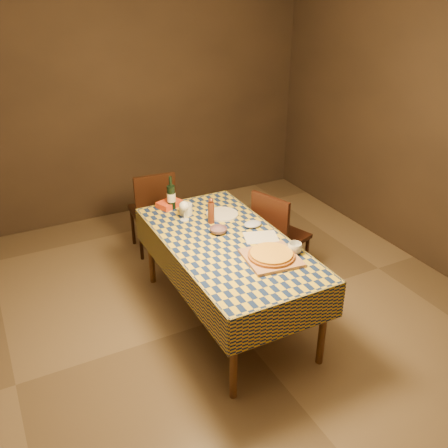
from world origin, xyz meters
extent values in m
plane|color=brown|center=(0.00, 0.00, 0.00)|extent=(5.00, 5.00, 0.00)
cube|color=#34271D|center=(0.00, 2.50, 1.35)|extent=(4.50, 0.10, 2.70)
cube|color=#34271D|center=(2.25, 0.00, 1.35)|extent=(0.10, 5.00, 2.70)
cylinder|color=brown|center=(-0.38, -0.83, 0.38)|extent=(0.06, 0.06, 0.75)
cylinder|color=brown|center=(0.38, -0.83, 0.38)|extent=(0.06, 0.06, 0.75)
cylinder|color=brown|center=(-0.38, 0.83, 0.38)|extent=(0.06, 0.06, 0.75)
cylinder|color=brown|center=(0.38, 0.83, 0.38)|extent=(0.06, 0.06, 0.75)
cube|color=brown|center=(0.00, 0.00, 0.74)|extent=(0.90, 1.80, 0.03)
cube|color=olive|center=(0.00, 0.00, 0.76)|extent=(0.92, 1.82, 0.02)
cube|color=olive|center=(0.00, -0.92, 0.62)|extent=(0.94, 0.01, 0.30)
cube|color=olive|center=(0.00, 0.92, 0.62)|extent=(0.94, 0.01, 0.30)
cube|color=olive|center=(-0.47, 0.00, 0.62)|extent=(0.01, 1.84, 0.30)
cube|color=olive|center=(0.47, 0.00, 0.62)|extent=(0.01, 1.84, 0.30)
cube|color=#AC7650|center=(0.16, -0.41, 0.78)|extent=(0.44, 0.44, 0.02)
cylinder|color=#904E18|center=(0.16, -0.41, 0.80)|extent=(0.40, 0.40, 0.02)
cylinder|color=gold|center=(0.16, -0.41, 0.82)|extent=(0.36, 0.36, 0.02)
cylinder|color=#522413|center=(0.03, 0.35, 0.87)|extent=(0.07, 0.07, 0.19)
sphere|color=#522413|center=(0.03, 0.35, 0.98)|extent=(0.04, 0.04, 0.04)
imported|color=#674A57|center=(0.00, 0.15, 0.79)|extent=(0.16, 0.16, 0.05)
cylinder|color=white|center=(-0.15, 0.51, 0.77)|extent=(0.08, 0.08, 0.01)
cylinder|color=white|center=(-0.15, 0.51, 0.82)|extent=(0.01, 0.01, 0.08)
sphere|color=white|center=(-0.15, 0.51, 0.90)|extent=(0.09, 0.09, 0.09)
ellipsoid|color=#410708|center=(-0.15, 0.51, 0.89)|extent=(0.06, 0.06, 0.04)
cylinder|color=black|center=(-0.16, 0.78, 0.88)|extent=(0.09, 0.09, 0.22)
cylinder|color=black|center=(-0.16, 0.78, 1.04)|extent=(0.03, 0.03, 0.09)
cylinder|color=beige|center=(-0.16, 0.78, 0.88)|extent=(0.09, 0.09, 0.08)
cylinder|color=silver|center=(-0.10, 0.61, 0.82)|extent=(0.13, 0.13, 0.10)
cube|color=red|center=(-0.17, 0.83, 0.80)|extent=(0.25, 0.21, 0.05)
cylinder|color=white|center=(0.18, 0.44, 0.78)|extent=(0.30, 0.30, 0.02)
imported|color=white|center=(0.38, -0.42, 0.81)|extent=(0.11, 0.11, 0.09)
cube|color=silver|center=(0.28, -0.08, 0.77)|extent=(0.32, 0.28, 0.00)
ellipsoid|color=#AEB9DF|center=(0.31, 0.12, 0.79)|extent=(0.19, 0.17, 0.05)
cube|color=black|center=(-0.14, 1.45, 0.45)|extent=(0.45, 0.45, 0.04)
cube|color=black|center=(-0.15, 1.25, 0.70)|extent=(0.42, 0.07, 0.46)
cylinder|color=black|center=(0.06, 1.62, 0.21)|extent=(0.04, 0.04, 0.43)
cylinder|color=black|center=(-0.30, 1.65, 0.21)|extent=(0.04, 0.04, 0.43)
cylinder|color=black|center=(0.03, 1.26, 0.21)|extent=(0.04, 0.04, 0.43)
cylinder|color=black|center=(-0.33, 1.29, 0.21)|extent=(0.04, 0.04, 0.43)
cube|color=black|center=(0.78, 0.35, 0.45)|extent=(0.53, 0.53, 0.04)
cube|color=black|center=(0.59, 0.28, 0.70)|extent=(0.17, 0.41, 0.46)
cylinder|color=black|center=(1.01, 0.24, 0.21)|extent=(0.04, 0.04, 0.43)
cylinder|color=black|center=(0.89, 0.58, 0.21)|extent=(0.04, 0.04, 0.43)
cylinder|color=black|center=(0.67, 0.12, 0.21)|extent=(0.04, 0.04, 0.43)
cylinder|color=black|center=(0.55, 0.46, 0.21)|extent=(0.04, 0.04, 0.43)
camera|label=1|loc=(-1.64, -3.13, 2.73)|focal=40.00mm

